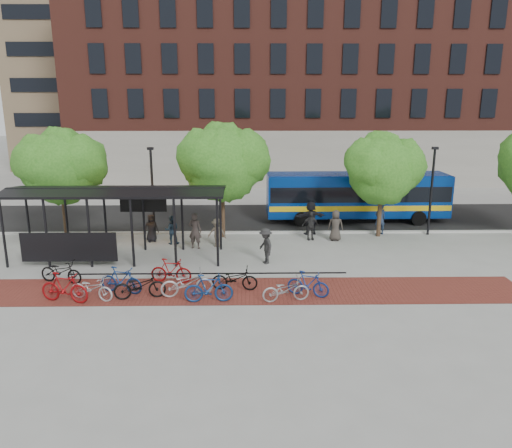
{
  "coord_description": "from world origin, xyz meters",
  "views": [
    {
      "loc": [
        -1.55,
        -24.47,
        7.88
      ],
      "look_at": [
        -1.16,
        0.0,
        1.6
      ],
      "focal_mm": 35.0,
      "sensor_mm": 36.0,
      "label": 1
    }
  ],
  "objects_px": {
    "lamp_post_right": "(432,188)",
    "bike_6": "(187,283)",
    "pedestrian_4": "(310,226)",
    "lamp_post_left": "(152,189)",
    "bus_shelter": "(114,199)",
    "bike_4": "(140,286)",
    "tree_b": "(224,160)",
    "bike_5": "(171,271)",
    "tree_c": "(384,166)",
    "tree_a": "(62,164)",
    "bike_7": "(209,288)",
    "pedestrian_7": "(380,219)",
    "bus": "(357,194)",
    "pedestrian_0": "(151,228)",
    "pedestrian_5": "(311,218)",
    "bike_11": "(308,284)",
    "pedestrian_6": "(336,225)",
    "bike_1": "(64,288)",
    "pedestrian_1": "(195,231)",
    "bike_2": "(92,288)",
    "bike_0": "(61,271)",
    "bike_3": "(121,280)",
    "pedestrian_9": "(266,246)",
    "pedestrian_2": "(172,230)",
    "bike_10": "(286,290)"
  },
  "relations": [
    {
      "from": "tree_a",
      "to": "bike_4",
      "type": "height_order",
      "value": "tree_a"
    },
    {
      "from": "pedestrian_4",
      "to": "lamp_post_left",
      "type": "bearing_deg",
      "value": 164.28
    },
    {
      "from": "bike_3",
      "to": "pedestrian_9",
      "type": "bearing_deg",
      "value": -42.12
    },
    {
      "from": "pedestrian_1",
      "to": "pedestrian_6",
      "type": "distance_m",
      "value": 7.84
    },
    {
      "from": "bus_shelter",
      "to": "bike_4",
      "type": "xyz_separation_m",
      "value": [
        2.24,
        -5.25,
        -2.46
      ]
    },
    {
      "from": "bike_4",
      "to": "bike_5",
      "type": "xyz_separation_m",
      "value": [
        0.99,
        1.76,
        0.0
      ]
    },
    {
      "from": "tree_b",
      "to": "bike_11",
      "type": "bearing_deg",
      "value": -67.14
    },
    {
      "from": "lamp_post_right",
      "to": "bike_6",
      "type": "distance_m",
      "value": 16.06
    },
    {
      "from": "pedestrian_6",
      "to": "bike_6",
      "type": "bearing_deg",
      "value": 57.85
    },
    {
      "from": "bus_shelter",
      "to": "pedestrian_2",
      "type": "xyz_separation_m",
      "value": [
        2.4,
        2.41,
        -2.2
      ]
    },
    {
      "from": "pedestrian_0",
      "to": "pedestrian_7",
      "type": "relative_size",
      "value": 0.83
    },
    {
      "from": "bus_shelter",
      "to": "bike_0",
      "type": "distance_m",
      "value": 4.52
    },
    {
      "from": "bus_shelter",
      "to": "bus",
      "type": "xyz_separation_m",
      "value": [
        13.58,
        7.4,
        -1.21
      ]
    },
    {
      "from": "tree_b",
      "to": "bike_5",
      "type": "height_order",
      "value": "tree_b"
    },
    {
      "from": "bike_4",
      "to": "pedestrian_4",
      "type": "xyz_separation_m",
      "value": [
        7.84,
        8.35,
        0.28
      ]
    },
    {
      "from": "bike_11",
      "to": "tree_c",
      "type": "bearing_deg",
      "value": -7.68
    },
    {
      "from": "pedestrian_0",
      "to": "pedestrian_5",
      "type": "relative_size",
      "value": 0.79
    },
    {
      "from": "bike_10",
      "to": "tree_a",
      "type": "bearing_deg",
      "value": 42.05
    },
    {
      "from": "lamp_post_left",
      "to": "bike_4",
      "type": "xyz_separation_m",
      "value": [
        1.1,
        -9.33,
        -2.21
      ]
    },
    {
      "from": "tree_a",
      "to": "tree_c",
      "type": "relative_size",
      "value": 1.04
    },
    {
      "from": "tree_c",
      "to": "tree_b",
      "type": "bearing_deg",
      "value": 180.0
    },
    {
      "from": "lamp_post_right",
      "to": "pedestrian_2",
      "type": "bearing_deg",
      "value": -173.55
    },
    {
      "from": "bike_2",
      "to": "pedestrian_5",
      "type": "distance_m",
      "value": 13.81
    },
    {
      "from": "bike_11",
      "to": "pedestrian_4",
      "type": "height_order",
      "value": "pedestrian_4"
    },
    {
      "from": "lamp_post_left",
      "to": "bike_6",
      "type": "xyz_separation_m",
      "value": [
        2.96,
        -9.11,
        -2.19
      ]
    },
    {
      "from": "bike_3",
      "to": "pedestrian_0",
      "type": "height_order",
      "value": "pedestrian_0"
    },
    {
      "from": "bike_4",
      "to": "bus",
      "type": "bearing_deg",
      "value": -52.57
    },
    {
      "from": "tree_b",
      "to": "pedestrian_4",
      "type": "height_order",
      "value": "tree_b"
    },
    {
      "from": "bike_10",
      "to": "pedestrian_9",
      "type": "xyz_separation_m",
      "value": [
        -0.64,
        4.66,
        0.38
      ]
    },
    {
      "from": "bike_0",
      "to": "bike_3",
      "type": "bearing_deg",
      "value": -97.28
    },
    {
      "from": "pedestrian_0",
      "to": "bike_6",
      "type": "bearing_deg",
      "value": -91.29
    },
    {
      "from": "tree_a",
      "to": "pedestrian_7",
      "type": "xyz_separation_m",
      "value": [
        18.07,
        0.34,
        -3.3
      ]
    },
    {
      "from": "lamp_post_right",
      "to": "bike_0",
      "type": "bearing_deg",
      "value": -158.05
    },
    {
      "from": "bus_shelter",
      "to": "bike_2",
      "type": "bearing_deg",
      "value": -86.18
    },
    {
      "from": "lamp_post_right",
      "to": "pedestrian_4",
      "type": "relative_size",
      "value": 3.13
    },
    {
      "from": "pedestrian_7",
      "to": "bike_2",
      "type": "bearing_deg",
      "value": 16.56
    },
    {
      "from": "bus",
      "to": "pedestrian_5",
      "type": "bearing_deg",
      "value": -137.72
    },
    {
      "from": "bike_1",
      "to": "pedestrian_0",
      "type": "distance_m",
      "value": 8.67
    },
    {
      "from": "bike_4",
      "to": "pedestrian_2",
      "type": "bearing_deg",
      "value": -11.9
    },
    {
      "from": "bike_0",
      "to": "bike_4",
      "type": "relative_size",
      "value": 0.97
    },
    {
      "from": "bike_3",
      "to": "pedestrian_5",
      "type": "height_order",
      "value": "pedestrian_5"
    },
    {
      "from": "bike_7",
      "to": "pedestrian_7",
      "type": "height_order",
      "value": "pedestrian_7"
    },
    {
      "from": "bus",
      "to": "pedestrian_1",
      "type": "height_order",
      "value": "bus"
    },
    {
      "from": "pedestrian_7",
      "to": "bike_4",
      "type": "bearing_deg",
      "value": 20.19
    },
    {
      "from": "tree_b",
      "to": "bike_10",
      "type": "relative_size",
      "value": 3.43
    },
    {
      "from": "bus_shelter",
      "to": "pedestrian_7",
      "type": "xyz_separation_m",
      "value": [
        14.29,
        4.17,
        -2.06
      ]
    },
    {
      "from": "tree_c",
      "to": "bus",
      "type": "distance_m",
      "value": 4.28
    },
    {
      "from": "bike_1",
      "to": "bike_7",
      "type": "relative_size",
      "value": 1.06
    },
    {
      "from": "lamp_post_right",
      "to": "bike_11",
      "type": "xyz_separation_m",
      "value": [
        -8.14,
        -9.19,
        -2.22
      ]
    },
    {
      "from": "tree_c",
      "to": "lamp_post_right",
      "type": "xyz_separation_m",
      "value": [
        2.91,
        0.25,
        -1.31
      ]
    }
  ]
}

